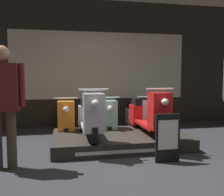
{
  "coord_description": "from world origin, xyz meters",
  "views": [
    {
      "loc": [
        -0.91,
        -3.2,
        1.26
      ],
      "look_at": [
        0.03,
        1.74,
        0.83
      ],
      "focal_mm": 40.0,
      "sensor_mm": 36.0,
      "label": 1
    }
  ],
  "objects_px": {
    "scooter_backrow_0": "(66,119)",
    "price_sign_board": "(168,138)",
    "person_left_browsing": "(3,97)",
    "scooter_backrow_1": "(104,117)",
    "scooter_display_right": "(148,114)",
    "scooter_backrow_2": "(140,116)",
    "scooter_display_left": "(90,116)"
  },
  "relations": [
    {
      "from": "scooter_display_right",
      "to": "person_left_browsing",
      "type": "height_order",
      "value": "person_left_browsing"
    },
    {
      "from": "scooter_display_right",
      "to": "scooter_backrow_1",
      "type": "distance_m",
      "value": 1.29
    },
    {
      "from": "scooter_backrow_0",
      "to": "person_left_browsing",
      "type": "bearing_deg",
      "value": -113.52
    },
    {
      "from": "scooter_display_left",
      "to": "scooter_backrow_2",
      "type": "distance_m",
      "value": 1.68
    },
    {
      "from": "scooter_display_right",
      "to": "scooter_backrow_0",
      "type": "xyz_separation_m",
      "value": [
        -1.5,
        1.09,
        -0.22
      ]
    },
    {
      "from": "scooter_display_right",
      "to": "person_left_browsing",
      "type": "bearing_deg",
      "value": -160.23
    },
    {
      "from": "person_left_browsing",
      "to": "scooter_backrow_2",
      "type": "bearing_deg",
      "value": 37.41
    },
    {
      "from": "scooter_display_left",
      "to": "scooter_backrow_0",
      "type": "distance_m",
      "value": 1.18
    },
    {
      "from": "price_sign_board",
      "to": "scooter_backrow_0",
      "type": "bearing_deg",
      "value": 124.78
    },
    {
      "from": "scooter_display_left",
      "to": "scooter_backrow_1",
      "type": "bearing_deg",
      "value": 68.8
    },
    {
      "from": "scooter_backrow_0",
      "to": "price_sign_board",
      "type": "relative_size",
      "value": 2.24
    },
    {
      "from": "scooter_backrow_2",
      "to": "scooter_backrow_1",
      "type": "bearing_deg",
      "value": 180.0
    },
    {
      "from": "person_left_browsing",
      "to": "scooter_backrow_1",
      "type": "bearing_deg",
      "value": 48.94
    },
    {
      "from": "scooter_backrow_1",
      "to": "price_sign_board",
      "type": "distance_m",
      "value": 2.19
    },
    {
      "from": "scooter_display_left",
      "to": "scooter_backrow_1",
      "type": "relative_size",
      "value": 1.0
    },
    {
      "from": "scooter_display_right",
      "to": "scooter_backrow_0",
      "type": "height_order",
      "value": "scooter_display_right"
    },
    {
      "from": "scooter_backrow_1",
      "to": "scooter_backrow_0",
      "type": "bearing_deg",
      "value": 180.0
    },
    {
      "from": "scooter_backrow_1",
      "to": "person_left_browsing",
      "type": "relative_size",
      "value": 0.97
    },
    {
      "from": "scooter_backrow_2",
      "to": "price_sign_board",
      "type": "height_order",
      "value": "scooter_backrow_2"
    },
    {
      "from": "scooter_backrow_1",
      "to": "scooter_backrow_2",
      "type": "height_order",
      "value": "same"
    },
    {
      "from": "scooter_display_left",
      "to": "person_left_browsing",
      "type": "relative_size",
      "value": 0.97
    },
    {
      "from": "scooter_display_left",
      "to": "scooter_backrow_0",
      "type": "xyz_separation_m",
      "value": [
        -0.42,
        1.09,
        -0.22
      ]
    },
    {
      "from": "scooter_display_left",
      "to": "person_left_browsing",
      "type": "distance_m",
      "value": 1.57
    },
    {
      "from": "scooter_backrow_0",
      "to": "price_sign_board",
      "type": "xyz_separation_m",
      "value": [
        1.46,
        -2.1,
        0.02
      ]
    },
    {
      "from": "scooter_display_right",
      "to": "scooter_backrow_1",
      "type": "bearing_deg",
      "value": 121.33
    },
    {
      "from": "scooter_backrow_2",
      "to": "person_left_browsing",
      "type": "bearing_deg",
      "value": -142.59
    },
    {
      "from": "scooter_display_left",
      "to": "price_sign_board",
      "type": "distance_m",
      "value": 1.46
    },
    {
      "from": "scooter_display_right",
      "to": "person_left_browsing",
      "type": "xyz_separation_m",
      "value": [
        -2.34,
        -0.84,
        0.42
      ]
    },
    {
      "from": "scooter_backrow_0",
      "to": "price_sign_board",
      "type": "height_order",
      "value": "scooter_backrow_0"
    },
    {
      "from": "scooter_display_right",
      "to": "person_left_browsing",
      "type": "relative_size",
      "value": 0.97
    },
    {
      "from": "scooter_display_left",
      "to": "person_left_browsing",
      "type": "bearing_deg",
      "value": -146.23
    },
    {
      "from": "scooter_backrow_0",
      "to": "scooter_backrow_2",
      "type": "distance_m",
      "value": 1.68
    }
  ]
}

